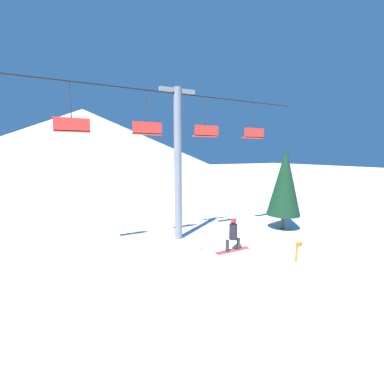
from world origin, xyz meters
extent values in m
plane|color=white|center=(0.00, 0.00, 0.00)|extent=(220.00, 220.00, 0.00)
cone|color=silver|center=(0.00, 70.21, 8.74)|extent=(81.23, 81.23, 17.48)
cube|color=white|center=(-0.32, 0.31, 0.99)|extent=(2.26, 4.50, 1.98)
cube|color=silver|center=(-0.32, 2.51, 1.95)|extent=(2.26, 0.10, 0.06)
cube|color=#B22D2D|center=(-0.54, 1.62, 1.99)|extent=(1.50, 0.26, 0.03)
cylinder|color=black|center=(-0.80, 1.62, 2.23)|extent=(0.14, 0.14, 0.45)
cylinder|color=black|center=(-0.28, 1.62, 2.23)|extent=(0.14, 0.14, 0.45)
cylinder|color=black|center=(-0.54, 1.62, 2.76)|extent=(0.31, 0.31, 0.61)
sphere|color=maroon|center=(-0.54, 1.62, 3.17)|extent=(0.21, 0.21, 0.21)
cylinder|color=slate|center=(0.55, 9.27, 4.95)|extent=(0.50, 0.50, 9.90)
cube|color=slate|center=(0.55, 9.27, 9.70)|extent=(2.40, 0.24, 0.24)
cylinder|color=black|center=(0.55, 9.27, 9.50)|extent=(19.44, 0.08, 0.08)
cylinder|color=#28282D|center=(-5.65, 9.27, 8.22)|extent=(0.06, 0.06, 2.56)
cube|color=red|center=(-5.65, 9.27, 6.94)|extent=(1.80, 0.44, 0.08)
cube|color=red|center=(-5.65, 9.09, 7.29)|extent=(1.80, 0.08, 0.70)
cylinder|color=#28282D|center=(-1.52, 9.27, 8.22)|extent=(0.06, 0.06, 2.56)
cube|color=red|center=(-1.52, 9.27, 6.94)|extent=(1.80, 0.44, 0.08)
cube|color=red|center=(-1.52, 9.09, 7.29)|extent=(1.80, 0.08, 0.70)
cylinder|color=#28282D|center=(2.61, 9.27, 8.22)|extent=(0.06, 0.06, 2.56)
cube|color=red|center=(2.61, 9.27, 6.94)|extent=(1.80, 0.44, 0.08)
cube|color=red|center=(2.61, 9.09, 7.29)|extent=(1.80, 0.08, 0.70)
cylinder|color=#28282D|center=(6.74, 9.27, 8.22)|extent=(0.06, 0.06, 2.56)
cube|color=red|center=(6.74, 9.27, 6.94)|extent=(1.80, 0.44, 0.08)
cube|color=red|center=(6.74, 9.09, 7.29)|extent=(1.80, 0.08, 0.70)
cylinder|color=#4C3823|center=(8.61, 7.67, 0.55)|extent=(0.27, 0.27, 1.11)
cone|color=black|center=(8.61, 7.67, 3.67)|extent=(2.50, 2.50, 5.12)
cylinder|color=orange|center=(3.13, 1.66, 0.85)|extent=(0.10, 0.10, 1.71)
cube|color=orange|center=(3.31, 1.66, 1.59)|extent=(0.36, 0.02, 0.20)
camera|label=1|loc=(-6.36, -6.20, 5.77)|focal=24.00mm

